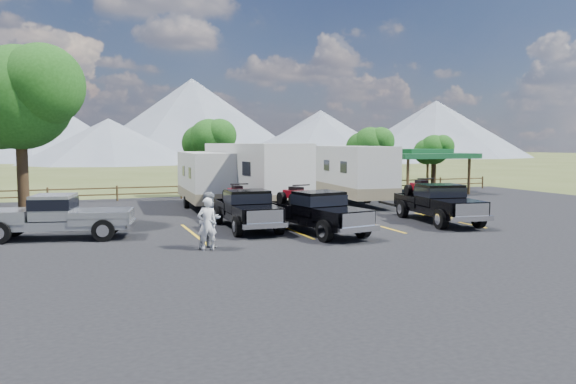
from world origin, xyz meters
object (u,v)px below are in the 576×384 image
object	(u,v)px
rig_left	(246,208)
trailer_left	(206,179)
rig_center	(316,210)
trailer_center	(255,176)
tree_big_nw	(18,98)
pickup_silver	(58,216)
person_b	(210,220)
trailer_right	(351,174)
pavilion	(419,155)
person_a	(207,224)
rig_right	(437,202)

from	to	relation	value
rig_left	trailer_left	bearing A→B (deg)	90.92
rig_center	trailer_center	world-z (taller)	trailer_center
rig_center	rig_left	bearing A→B (deg)	128.54
rig_center	trailer_left	xyz separation A→B (m)	(-2.27, 10.06, 0.71)
tree_big_nw	pickup_silver	bearing A→B (deg)	-69.89
rig_center	person_b	world-z (taller)	person_b
tree_big_nw	trailer_left	xyz separation A→B (m)	(8.94, 3.68, -3.94)
tree_big_nw	trailer_right	xyz separation A→B (m)	(17.46, 2.82, -3.76)
trailer_right	pickup_silver	xyz separation A→B (m)	(-15.90, -7.08, -0.92)
rig_center	trailer_center	bearing A→B (deg)	82.24
pavilion	person_a	size ratio (longest dim) A/B	3.46
trailer_left	person_a	distance (m)	12.46
person_a	rig_left	bearing A→B (deg)	-125.37
rig_center	person_a	xyz separation A→B (m)	(-4.88, -2.11, -0.01)
tree_big_nw	rig_left	distance (m)	10.94
trailer_right	person_b	xyz separation A→B (m)	(-10.96, -11.04, -0.82)
pavilion	trailer_left	xyz separation A→B (m)	(-16.60, -4.29, -1.13)
trailer_left	rig_right	bearing A→B (deg)	-43.74
pavilion	rig_right	bearing A→B (deg)	-120.47
rig_center	person_b	bearing A→B (deg)	-168.40
pavilion	pickup_silver	xyz separation A→B (m)	(-23.99, -12.23, -1.88)
trailer_left	rig_left	bearing A→B (deg)	-87.61
trailer_right	person_a	size ratio (longest dim) A/B	5.52
rig_right	rig_left	bearing A→B (deg)	179.69
trailer_right	trailer_left	bearing A→B (deg)	178.93
pavilion	trailer_right	xyz separation A→B (m)	(-8.09, -5.15, -0.95)
trailer_right	person_a	bearing A→B (deg)	-129.88
tree_big_nw	trailer_right	size ratio (longest dim) A/B	0.79
person_b	trailer_right	bearing A→B (deg)	8.36
pavilion	pickup_silver	world-z (taller)	pavilion
rig_right	trailer_left	bearing A→B (deg)	140.73
rig_center	pickup_silver	bearing A→B (deg)	157.84
rig_center	trailer_center	size ratio (longest dim) A/B	0.57
rig_right	person_a	distance (m)	11.70
trailer_center	rig_left	bearing A→B (deg)	-117.18
pavilion	trailer_left	distance (m)	17.18
trailer_center	rig_right	bearing A→B (deg)	-50.58
tree_big_nw	person_b	distance (m)	11.44
rig_center	trailer_left	distance (m)	10.33
rig_center	rig_right	distance (m)	6.49
trailer_left	trailer_center	size ratio (longest dim) A/B	0.86
tree_big_nw	pickup_silver	world-z (taller)	tree_big_nw
rig_right	pavilion	bearing A→B (deg)	66.72
tree_big_nw	rig_center	xyz separation A→B (m)	(11.21, -6.37, -4.65)
rig_left	trailer_left	xyz separation A→B (m)	(0.05, 8.00, 0.73)
rig_right	pickup_silver	size ratio (longest dim) A/B	1.03
tree_big_nw	trailer_right	world-z (taller)	tree_big_nw
rig_left	pickup_silver	distance (m)	7.34
rig_center	trailer_center	xyz separation A→B (m)	(-0.26, 7.43, 0.97)
tree_big_nw	person_a	world-z (taller)	tree_big_nw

